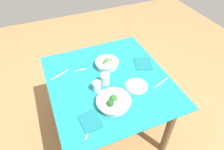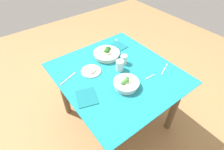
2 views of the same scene
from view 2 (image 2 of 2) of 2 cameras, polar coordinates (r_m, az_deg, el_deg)
ground_plane at (r=2.31m, az=1.31°, el=-13.72°), size 6.00×6.00×0.00m
dining_table at (r=1.81m, az=1.63°, el=-2.21°), size 1.15×1.07×0.77m
broccoli_bowl_far at (r=1.57m, az=4.53°, el=-2.79°), size 0.23×0.23×0.09m
broccoli_bowl_near at (r=1.90m, az=-1.72°, el=6.81°), size 0.28×0.28×0.10m
bread_side_plate at (r=1.74m, az=-6.72°, el=1.34°), size 0.19×0.19×0.03m
water_glass_center at (r=1.81m, az=3.78°, el=4.98°), size 0.07×0.07×0.10m
water_glass_side at (r=1.72m, az=2.51°, el=3.10°), size 0.08×0.08×0.10m
fork_by_far_bowl at (r=2.18m, az=1.49°, el=10.78°), size 0.09×0.06×0.00m
fork_by_near_bowl at (r=1.71m, az=11.94°, el=-0.61°), size 0.02×0.11×0.00m
table_knife_left at (r=1.71m, az=-13.91°, el=-1.08°), size 0.08×0.19×0.00m
table_knife_right at (r=1.83m, az=16.44°, el=1.81°), size 0.08×0.18×0.00m
napkin_folded_upper at (r=1.51m, az=-8.16°, el=-7.06°), size 0.24×0.22×0.01m
napkin_folded_lower at (r=2.09m, az=2.05°, el=9.24°), size 0.19×0.16×0.01m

